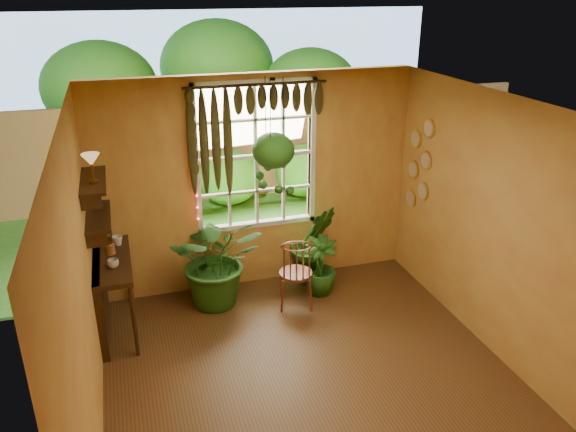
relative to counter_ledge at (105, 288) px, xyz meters
name	(u,v)px	position (x,y,z in m)	size (l,w,h in m)	color
floor	(317,387)	(1.91, -1.60, -0.55)	(4.50, 4.50, 0.00)	brown
ceiling	(323,114)	(1.91, -1.60, 2.15)	(4.50, 4.50, 0.00)	silver
wall_back	(257,184)	(1.91, 0.65, 0.80)	(4.00, 4.00, 0.00)	gold
wall_left	(82,300)	(-0.09, -1.60, 0.80)	(4.50, 4.50, 0.00)	gold
wall_right	(510,237)	(3.91, -1.60, 0.80)	(4.50, 4.50, 0.00)	gold
window	(256,156)	(1.91, 0.68, 1.15)	(1.52, 0.10, 1.86)	white
valance_vine	(250,112)	(1.82, 0.56, 1.73)	(1.70, 0.12, 1.10)	#351E0E
string_lights	(194,160)	(1.15, 0.59, 1.20)	(0.03, 0.03, 1.54)	#FF2633
wall_plates	(419,165)	(3.89, 0.19, 1.00)	(0.04, 0.32, 1.10)	beige
counter_ledge	(105,288)	(0.00, 0.00, 0.00)	(0.40, 1.20, 0.90)	#351E0E
shelf_lower	(98,217)	(0.03, 0.00, 0.85)	(0.25, 0.90, 0.04)	#351E0E
shelf_upper	(93,181)	(0.03, 0.00, 1.25)	(0.25, 0.90, 0.04)	#351E0E
backyard	(211,112)	(2.15, 5.27, 0.73)	(14.00, 10.00, 12.00)	#235217
windsor_chair	(296,283)	(2.18, -0.10, -0.24)	(0.49, 0.51, 1.08)	maroon
potted_plant_left	(217,259)	(1.30, 0.24, 0.05)	(1.08, 0.94, 1.20)	#154512
potted_plant_mid	(313,244)	(2.58, 0.42, -0.01)	(0.59, 0.48, 1.07)	#154512
potted_plant_right	(320,266)	(2.56, 0.11, -0.17)	(0.42, 0.42, 0.76)	#154512
hanging_basket	(273,152)	(2.03, 0.30, 1.29)	(0.50, 0.50, 1.39)	black
cup_a	(113,263)	(0.13, -0.21, 0.39)	(0.12, 0.12, 0.09)	silver
cup_b	(118,241)	(0.19, 0.33, 0.40)	(0.12, 0.12, 0.11)	beige
brush_jar	(110,243)	(0.11, 0.12, 0.49)	(0.10, 0.10, 0.35)	#98572C
shelf_vase	(98,201)	(0.04, 0.26, 0.93)	(0.12, 0.12, 0.12)	#B2AD99
tiffany_lamp	(91,162)	(0.05, -0.13, 1.49)	(0.18, 0.18, 0.30)	brown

